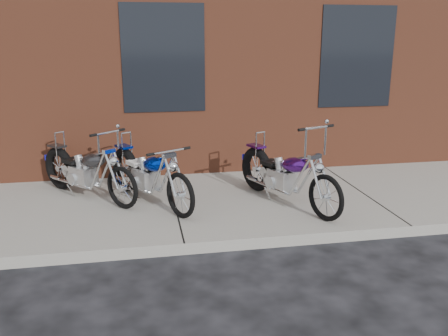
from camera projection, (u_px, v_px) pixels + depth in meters
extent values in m
plane|color=black|center=(185.00, 255.00, 5.74)|extent=(120.00, 120.00, 0.00)
cube|color=gray|center=(174.00, 207.00, 7.14)|extent=(22.00, 3.00, 0.15)
torus|color=black|center=(262.00, 171.00, 7.47)|extent=(0.40, 0.71, 0.71)
torus|color=black|center=(334.00, 201.00, 6.22)|extent=(0.31, 0.62, 0.64)
cube|color=#B0B0B2|center=(288.00, 182.00, 6.96)|extent=(0.41, 0.47, 0.30)
ellipsoid|color=#461373|center=(302.00, 167.00, 6.66)|extent=(0.45, 0.60, 0.30)
cube|color=black|center=(278.00, 165.00, 7.12)|extent=(0.33, 0.35, 0.06)
cylinder|color=silver|center=(328.00, 180.00, 6.25)|extent=(0.15, 0.28, 0.53)
cylinder|color=silver|center=(324.00, 129.00, 6.18)|extent=(0.52, 0.23, 0.03)
cylinder|color=silver|center=(266.00, 149.00, 7.31)|extent=(0.03, 0.03, 0.48)
cylinder|color=silver|center=(285.00, 185.00, 7.24)|extent=(0.38, 0.84, 0.05)
torus|color=black|center=(130.00, 171.00, 7.48)|extent=(0.46, 0.69, 0.71)
torus|color=black|center=(187.00, 198.00, 6.34)|extent=(0.37, 0.59, 0.64)
cube|color=#B0B0B2|center=(151.00, 181.00, 7.01)|extent=(0.43, 0.48, 0.30)
ellipsoid|color=#0122AC|center=(160.00, 166.00, 6.73)|extent=(0.49, 0.60, 0.30)
cube|color=silver|center=(142.00, 165.00, 7.15)|extent=(0.34, 0.36, 0.06)
cylinder|color=silver|center=(181.00, 178.00, 6.36)|extent=(0.17, 0.27, 0.53)
cylinder|color=silver|center=(175.00, 153.00, 6.37)|extent=(0.49, 0.29, 0.03)
cylinder|color=silver|center=(131.00, 149.00, 7.32)|extent=(0.03, 0.03, 0.47)
cylinder|color=silver|center=(151.00, 184.00, 7.28)|extent=(0.47, 0.80, 0.05)
torus|color=black|center=(65.00, 170.00, 7.59)|extent=(0.57, 0.61, 0.70)
torus|color=black|center=(129.00, 190.00, 6.71)|extent=(0.47, 0.51, 0.63)
cube|color=#B0B0B2|center=(89.00, 177.00, 7.23)|extent=(0.46, 0.47, 0.29)
ellipsoid|color=#2B2A2C|center=(99.00, 162.00, 7.00)|extent=(0.54, 0.57, 0.30)
cube|color=black|center=(78.00, 162.00, 7.33)|extent=(0.35, 0.36, 0.06)
cylinder|color=silver|center=(122.00, 171.00, 6.71)|extent=(0.22, 0.24, 0.52)
cylinder|color=silver|center=(115.00, 133.00, 6.64)|extent=(0.42, 0.38, 0.03)
cylinder|color=silver|center=(66.00, 148.00, 7.45)|extent=(0.03, 0.03, 0.47)
cylinder|color=silver|center=(87.00, 181.00, 7.48)|extent=(0.62, 0.68, 0.05)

